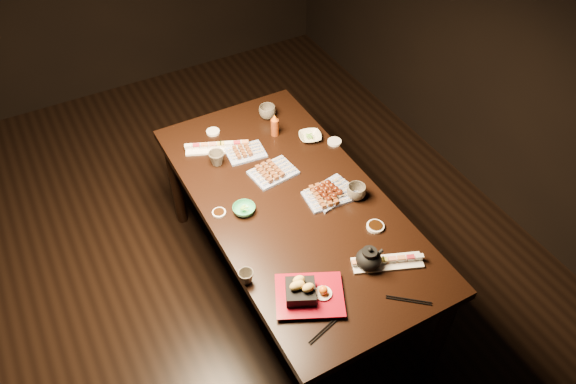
% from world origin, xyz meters
% --- Properties ---
extents(ground, '(5.00, 5.00, 0.00)m').
position_xyz_m(ground, '(0.00, 0.00, 0.00)').
color(ground, black).
rests_on(ground, ground).
extents(dining_table, '(1.14, 1.91, 0.75)m').
position_xyz_m(dining_table, '(0.40, -0.10, 0.38)').
color(dining_table, black).
rests_on(dining_table, ground).
extents(sushi_platter_near, '(0.34, 0.21, 0.04)m').
position_xyz_m(sushi_platter_near, '(0.59, -0.67, 0.77)').
color(sushi_platter_near, white).
rests_on(sushi_platter_near, dining_table).
extents(sushi_platter_far, '(0.37, 0.23, 0.04)m').
position_xyz_m(sushi_platter_far, '(0.22, 0.47, 0.77)').
color(sushi_platter_far, white).
rests_on(sushi_platter_far, dining_table).
extents(yakitori_plate_center, '(0.26, 0.20, 0.06)m').
position_xyz_m(yakitori_plate_center, '(0.41, 0.13, 0.78)').
color(yakitori_plate_center, '#828EB6').
rests_on(yakitori_plate_center, dining_table).
extents(yakitori_plate_right, '(0.24, 0.18, 0.06)m').
position_xyz_m(yakitori_plate_right, '(0.57, -0.17, 0.78)').
color(yakitori_plate_right, '#828EB6').
rests_on(yakitori_plate_right, dining_table).
extents(yakitori_plate_left, '(0.23, 0.18, 0.05)m').
position_xyz_m(yakitori_plate_left, '(0.35, 0.35, 0.78)').
color(yakitori_plate_left, '#828EB6').
rests_on(yakitori_plate_left, dining_table).
extents(tsukune_plate, '(0.27, 0.22, 0.06)m').
position_xyz_m(tsukune_plate, '(0.61, -0.15, 0.78)').
color(tsukune_plate, '#828EB6').
rests_on(tsukune_plate, dining_table).
extents(edamame_bowl_green, '(0.12, 0.12, 0.04)m').
position_xyz_m(edamame_bowl_green, '(0.15, -0.05, 0.77)').
color(edamame_bowl_green, '#339D61').
rests_on(edamame_bowl_green, dining_table).
extents(edamame_bowl_cream, '(0.16, 0.16, 0.03)m').
position_xyz_m(edamame_bowl_cream, '(0.74, 0.29, 0.77)').
color(edamame_bowl_cream, '#EEE7C3').
rests_on(edamame_bowl_cream, dining_table).
extents(tempura_tray, '(0.38, 0.35, 0.11)m').
position_xyz_m(tempura_tray, '(0.18, -0.66, 0.81)').
color(tempura_tray, black).
rests_on(tempura_tray, dining_table).
extents(teacup_near_left, '(0.07, 0.07, 0.07)m').
position_xyz_m(teacup_near_left, '(-0.03, -0.45, 0.78)').
color(teacup_near_left, '#534B3F').
rests_on(teacup_near_left, dining_table).
extents(teacup_mid_right, '(0.11, 0.11, 0.08)m').
position_xyz_m(teacup_mid_right, '(0.71, -0.24, 0.79)').
color(teacup_mid_right, '#534B3F').
rests_on(teacup_mid_right, dining_table).
extents(teacup_far_left, '(0.09, 0.09, 0.08)m').
position_xyz_m(teacup_far_left, '(0.17, 0.35, 0.79)').
color(teacup_far_left, '#534B3F').
rests_on(teacup_far_left, dining_table).
extents(teacup_far_right, '(0.14, 0.14, 0.08)m').
position_xyz_m(teacup_far_right, '(0.61, 0.59, 0.79)').
color(teacup_far_right, '#534B3F').
rests_on(teacup_far_right, dining_table).
extents(teapot, '(0.15, 0.15, 0.12)m').
position_xyz_m(teapot, '(0.51, -0.64, 0.81)').
color(teapot, black).
rests_on(teapot, dining_table).
extents(condiment_bottle, '(0.06, 0.06, 0.14)m').
position_xyz_m(condiment_bottle, '(0.58, 0.43, 0.82)').
color(condiment_bottle, maroon).
rests_on(condiment_bottle, dining_table).
extents(sauce_dish_west, '(0.09, 0.09, 0.01)m').
position_xyz_m(sauce_dish_west, '(0.03, -0.00, 0.76)').
color(sauce_dish_west, white).
rests_on(sauce_dish_west, dining_table).
extents(sauce_dish_east, '(0.10, 0.10, 0.01)m').
position_xyz_m(sauce_dish_east, '(0.84, 0.19, 0.76)').
color(sauce_dish_east, white).
rests_on(sauce_dish_east, dining_table).
extents(sauce_dish_se, '(0.10, 0.10, 0.02)m').
position_xyz_m(sauce_dish_se, '(0.67, -0.46, 0.76)').
color(sauce_dish_se, white).
rests_on(sauce_dish_se, dining_table).
extents(sauce_dish_nw, '(0.10, 0.10, 0.01)m').
position_xyz_m(sauce_dish_nw, '(0.26, 0.62, 0.76)').
color(sauce_dish_nw, white).
rests_on(sauce_dish_nw, dining_table).
extents(chopsticks_near, '(0.20, 0.07, 0.01)m').
position_xyz_m(chopsticks_near, '(0.16, -0.83, 0.75)').
color(chopsticks_near, black).
rests_on(chopsticks_near, dining_table).
extents(chopsticks_se, '(0.17, 0.14, 0.01)m').
position_xyz_m(chopsticks_se, '(0.56, -0.89, 0.75)').
color(chopsticks_se, black).
rests_on(chopsticks_se, dining_table).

